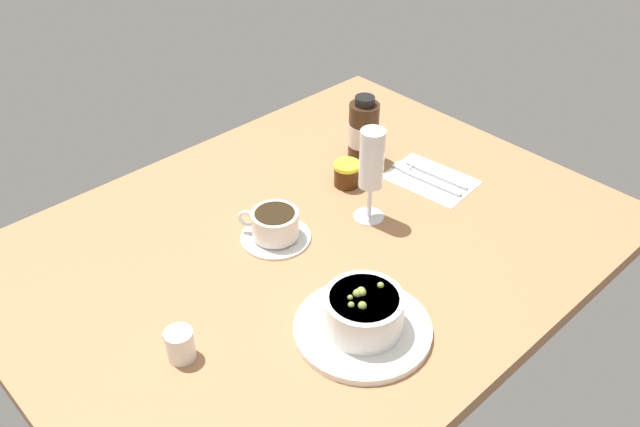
{
  "coord_description": "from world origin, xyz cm",
  "views": [
    {
      "loc": [
        -65.4,
        -71.46,
        78.11
      ],
      "look_at": [
        0.68,
        -1.16,
        6.0
      ],
      "focal_mm": 38.25,
      "sensor_mm": 36.0,
      "label": 1
    }
  ],
  "objects_px": {
    "wine_glass": "(372,164)",
    "jam_jar": "(347,174)",
    "sauce_bottle_brown": "(363,131)",
    "cutlery_setting": "(429,178)",
    "porridge_bowl": "(363,316)",
    "coffee_cup": "(275,226)",
    "creamer_jug": "(179,344)"
  },
  "relations": [
    {
      "from": "porridge_bowl",
      "to": "creamer_jug",
      "type": "height_order",
      "value": "porridge_bowl"
    },
    {
      "from": "coffee_cup",
      "to": "wine_glass",
      "type": "bearing_deg",
      "value": -22.77
    },
    {
      "from": "porridge_bowl",
      "to": "creamer_jug",
      "type": "xyz_separation_m",
      "value": [
        -0.23,
        0.15,
        -0.01
      ]
    },
    {
      "from": "cutlery_setting",
      "to": "creamer_jug",
      "type": "height_order",
      "value": "creamer_jug"
    },
    {
      "from": "creamer_jug",
      "to": "wine_glass",
      "type": "xyz_separation_m",
      "value": [
        0.46,
        0.05,
        0.09
      ]
    },
    {
      "from": "wine_glass",
      "to": "coffee_cup",
      "type": "bearing_deg",
      "value": 157.23
    },
    {
      "from": "creamer_jug",
      "to": "sauce_bottle_brown",
      "type": "height_order",
      "value": "sauce_bottle_brown"
    },
    {
      "from": "creamer_jug",
      "to": "wine_glass",
      "type": "height_order",
      "value": "wine_glass"
    },
    {
      "from": "creamer_jug",
      "to": "cutlery_setting",
      "type": "bearing_deg",
      "value": 4.64
    },
    {
      "from": "wine_glass",
      "to": "jam_jar",
      "type": "xyz_separation_m",
      "value": [
        0.05,
        0.11,
        -0.09
      ]
    },
    {
      "from": "coffee_cup",
      "to": "jam_jar",
      "type": "height_order",
      "value": "coffee_cup"
    },
    {
      "from": "wine_glass",
      "to": "sauce_bottle_brown",
      "type": "distance_m",
      "value": 0.21
    },
    {
      "from": "jam_jar",
      "to": "sauce_bottle_brown",
      "type": "xyz_separation_m",
      "value": [
        0.09,
        0.05,
        0.04
      ]
    },
    {
      "from": "porridge_bowl",
      "to": "coffee_cup",
      "type": "distance_m",
      "value": 0.28
    },
    {
      "from": "coffee_cup",
      "to": "jam_jar",
      "type": "distance_m",
      "value": 0.22
    },
    {
      "from": "cutlery_setting",
      "to": "jam_jar",
      "type": "relative_size",
      "value": 3.42
    },
    {
      "from": "porridge_bowl",
      "to": "jam_jar",
      "type": "height_order",
      "value": "porridge_bowl"
    },
    {
      "from": "cutlery_setting",
      "to": "porridge_bowl",
      "type": "bearing_deg",
      "value": -153.59
    },
    {
      "from": "coffee_cup",
      "to": "wine_glass",
      "type": "distance_m",
      "value": 0.21
    },
    {
      "from": "porridge_bowl",
      "to": "creamer_jug",
      "type": "bearing_deg",
      "value": 147.21
    },
    {
      "from": "sauce_bottle_brown",
      "to": "porridge_bowl",
      "type": "bearing_deg",
      "value": -136.07
    },
    {
      "from": "porridge_bowl",
      "to": "cutlery_setting",
      "type": "height_order",
      "value": "porridge_bowl"
    },
    {
      "from": "creamer_jug",
      "to": "wine_glass",
      "type": "relative_size",
      "value": 0.3
    },
    {
      "from": "porridge_bowl",
      "to": "jam_jar",
      "type": "bearing_deg",
      "value": 48.46
    },
    {
      "from": "wine_glass",
      "to": "sauce_bottle_brown",
      "type": "height_order",
      "value": "wine_glass"
    },
    {
      "from": "cutlery_setting",
      "to": "jam_jar",
      "type": "bearing_deg",
      "value": 143.61
    },
    {
      "from": "porridge_bowl",
      "to": "cutlery_setting",
      "type": "xyz_separation_m",
      "value": [
        0.41,
        0.2,
        -0.03
      ]
    },
    {
      "from": "coffee_cup",
      "to": "creamer_jug",
      "type": "distance_m",
      "value": 0.31
    },
    {
      "from": "porridge_bowl",
      "to": "wine_glass",
      "type": "xyz_separation_m",
      "value": [
        0.22,
        0.2,
        0.09
      ]
    },
    {
      "from": "sauce_bottle_brown",
      "to": "wine_glass",
      "type": "bearing_deg",
      "value": -132.7
    },
    {
      "from": "creamer_jug",
      "to": "sauce_bottle_brown",
      "type": "distance_m",
      "value": 0.63
    },
    {
      "from": "cutlery_setting",
      "to": "coffee_cup",
      "type": "height_order",
      "value": "coffee_cup"
    }
  ]
}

